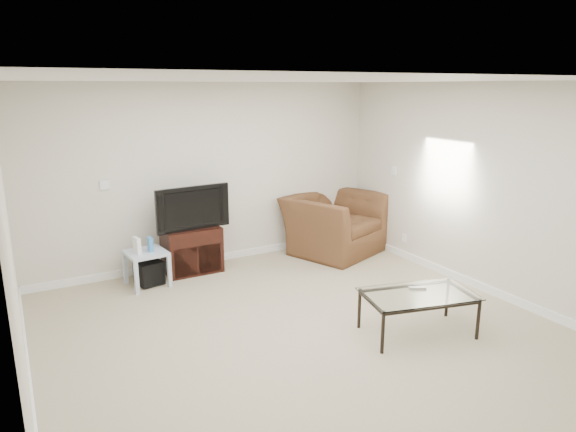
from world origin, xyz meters
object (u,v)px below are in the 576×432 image
television (190,207)px  recliner (335,214)px  coffee_table (417,313)px  side_table (147,268)px  tv_stand (191,249)px  subwoofer (149,272)px

television → recliner: bearing=-10.0°
recliner → coffee_table: recliner is taller
side_table → recliner: 2.86m
tv_stand → subwoofer: size_ratio=2.48×
side_table → coffee_table: (2.06, -2.63, -0.01)m
tv_stand → television: bearing=-90.0°
side_table → subwoofer: bearing=39.8°
tv_stand → recliner: (2.17, -0.23, 0.28)m
subwoofer → coffee_table: 3.35m
tv_stand → recliner: 2.20m
tv_stand → coffee_table: bearing=-64.1°
side_table → television: bearing=16.8°
tv_stand → subwoofer: tv_stand is taller
tv_stand → coffee_table: 3.19m
side_table → recliner: size_ratio=0.35×
recliner → coffee_table: bearing=-127.3°
side_table → subwoofer: side_table is taller
television → subwoofer: television is taller
television → tv_stand: bearing=85.5°
television → coffee_table: size_ratio=0.84×
coffee_table → television: bearing=116.3°
tv_stand → recliner: size_ratio=0.55×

